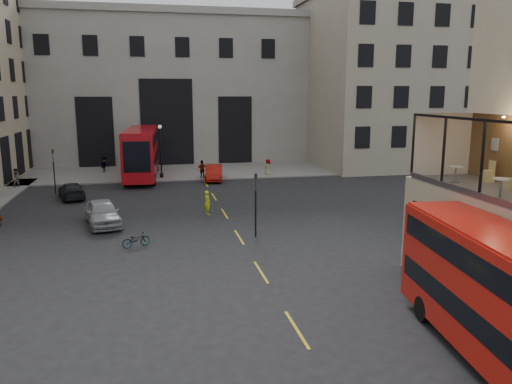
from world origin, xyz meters
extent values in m
plane|color=black|center=(0.00, 0.00, 0.00)|extent=(140.00, 140.00, 0.00)
cube|color=black|center=(4.98, 0.00, 2.00)|extent=(0.08, 9.20, 3.00)
cube|color=beige|center=(6.50, 5.00, 6.05)|extent=(3.00, 0.04, 2.90)
cube|color=slate|center=(5.00, 0.00, 4.70)|extent=(0.12, 10.00, 0.18)
cube|color=black|center=(5.00, 0.00, 7.45)|extent=(0.12, 10.00, 0.10)
cube|color=beige|center=(7.92, 3.20, 6.20)|extent=(0.04, 0.45, 0.55)
cylinder|color=#FFD899|center=(7.30, 2.00, 7.45)|extent=(0.12, 0.12, 0.05)
cube|color=#C0B590|center=(6.50, 0.00, 2.25)|extent=(3.00, 11.00, 4.50)
cube|color=#9E9B93|center=(-5.00, 48.00, 9.00)|extent=(34.00, 10.00, 18.00)
cube|color=#9E9B93|center=(-5.00, 48.00, 17.60)|extent=(35.00, 10.60, 0.80)
cube|color=black|center=(-5.00, 42.96, 5.00)|extent=(6.00, 0.12, 10.00)
cube|color=black|center=(-13.00, 42.96, 4.00)|extent=(4.00, 0.12, 8.00)
cube|color=black|center=(3.00, 42.96, 4.00)|extent=(4.00, 0.12, 8.00)
cube|color=#A29783|center=(20.00, 40.00, 10.00)|extent=(16.00, 18.00, 20.00)
cube|color=slate|center=(-6.00, 38.00, 0.06)|extent=(40.00, 12.00, 0.12)
cylinder|color=black|center=(-1.00, 12.00, 1.40)|extent=(0.10, 0.10, 2.80)
imported|color=black|center=(-1.00, 12.00, 3.30)|extent=(0.16, 0.20, 1.00)
cylinder|color=black|center=(-15.00, 28.00, 1.40)|extent=(0.10, 0.10, 2.80)
imported|color=black|center=(-15.00, 28.00, 3.30)|extent=(0.16, 0.20, 1.00)
cylinder|color=black|center=(-6.00, 34.00, 2.50)|extent=(0.14, 0.14, 5.00)
cylinder|color=black|center=(-6.00, 34.00, 0.25)|extent=(0.36, 0.36, 0.50)
sphere|color=silver|center=(-6.00, 34.00, 5.15)|extent=(0.36, 0.36, 0.36)
cube|color=red|center=(3.50, -3.76, 2.24)|extent=(3.57, 10.71, 3.72)
cube|color=black|center=(3.50, -3.76, 1.72)|extent=(3.55, 10.14, 0.76)
cube|color=black|center=(3.50, -3.76, 3.39)|extent=(3.55, 10.14, 0.76)
cylinder|color=black|center=(2.82, -0.30, 0.48)|extent=(0.37, 0.98, 0.95)
cylinder|color=black|center=(4.95, -0.54, 0.48)|extent=(0.37, 0.98, 0.95)
cube|color=#A70B12|center=(-7.87, 34.57, 2.65)|extent=(3.44, 12.53, 4.40)
cube|color=black|center=(-7.87, 34.57, 2.03)|extent=(3.44, 11.85, 0.90)
cube|color=black|center=(-7.87, 34.57, 4.00)|extent=(3.44, 11.85, 0.90)
cube|color=#A70B12|center=(-7.87, 34.57, 4.88)|extent=(3.31, 12.27, 0.14)
cylinder|color=black|center=(-8.96, 38.59, 0.56)|extent=(0.37, 1.14, 1.13)
cylinder|color=black|center=(-6.38, 38.46, 0.56)|extent=(0.37, 1.14, 1.13)
cylinder|color=black|center=(-9.37, 30.29, 0.56)|extent=(0.37, 1.14, 1.13)
cylinder|color=black|center=(-6.80, 30.17, 0.56)|extent=(0.37, 1.14, 1.13)
imported|color=#989B9F|center=(-10.15, 16.55, 0.82)|extent=(2.94, 5.15, 1.65)
imported|color=#991109|center=(-1.02, 31.80, 0.76)|extent=(2.27, 4.80, 1.52)
imported|color=black|center=(-13.36, 25.70, 0.64)|extent=(2.82, 4.73, 1.28)
imported|color=gray|center=(-7.94, 11.39, 0.41)|extent=(1.65, 1.11, 0.82)
imported|color=#D6ED18|center=(-3.20, 18.05, 0.86)|extent=(0.59, 0.73, 1.72)
imported|color=gray|center=(-18.80, 31.37, 0.89)|extent=(1.00, 0.87, 1.78)
imported|color=gray|center=(-11.86, 38.58, 0.87)|extent=(1.18, 1.29, 1.74)
imported|color=gray|center=(-2.04, 32.83, 0.94)|extent=(1.19, 0.81, 1.88)
imported|color=gray|center=(4.81, 33.53, 0.85)|extent=(0.91, 0.99, 1.70)
cylinder|color=beige|center=(5.52, -0.46, 5.36)|extent=(0.62, 0.62, 0.04)
cylinder|color=slate|center=(5.52, -0.46, 4.98)|extent=(0.08, 0.08, 0.73)
cylinder|color=slate|center=(5.52, -0.46, 4.62)|extent=(0.46, 0.46, 0.03)
cylinder|color=beige|center=(5.95, 2.98, 5.30)|extent=(0.58, 0.58, 0.04)
cylinder|color=slate|center=(5.95, 2.98, 4.96)|extent=(0.08, 0.08, 0.67)
cylinder|color=slate|center=(5.95, 2.98, 4.61)|extent=(0.42, 0.42, 0.03)
cube|color=tan|center=(7.16, 1.08, 4.83)|extent=(0.51, 0.51, 0.46)
cube|color=#D2BD79|center=(7.43, 2.89, 4.85)|extent=(0.50, 0.50, 0.49)
cube|color=#D2BD79|center=(7.64, 2.87, 5.31)|extent=(0.08, 0.46, 0.44)
camera|label=1|loc=(-6.89, -16.09, 8.43)|focal=35.00mm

